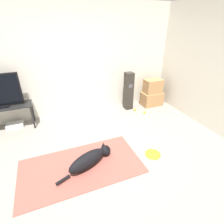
{
  "coord_description": "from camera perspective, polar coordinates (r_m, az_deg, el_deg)",
  "views": [
    {
      "loc": [
        -0.63,
        -2.04,
        2.12
      ],
      "look_at": [
        0.57,
        0.92,
        0.45
      ],
      "focal_mm": 28.0,
      "sensor_mm": 36.0,
      "label": 1
    }
  ],
  "objects": [
    {
      "name": "cardboard_box_upper",
      "position": [
        4.91,
        13.22,
        8.22
      ],
      "size": [
        0.47,
        0.31,
        0.37
      ],
      "color": "#A87A4C",
      "rests_on": "cardboard_box_lower"
    },
    {
      "name": "area_rug",
      "position": [
        3.04,
        -9.93,
        -17.04
      ],
      "size": [
        1.94,
        1.03,
        0.01
      ],
      "color": "#934C42",
      "rests_on": "ground_plane"
    },
    {
      "name": "dog",
      "position": [
        2.95,
        -7.15,
        -14.95
      ],
      "size": [
        0.98,
        0.49,
        0.26
      ],
      "color": "black",
      "rests_on": "area_rug"
    },
    {
      "name": "frisbee",
      "position": [
        3.28,
        13.18,
        -13.25
      ],
      "size": [
        0.27,
        0.27,
        0.03
      ],
      "color": "yellow",
      "rests_on": "ground_plane"
    },
    {
      "name": "cardboard_box_lower",
      "position": [
        5.03,
        12.82,
        4.25
      ],
      "size": [
        0.56,
        0.36,
        0.37
      ],
      "color": "#A87A4C",
      "rests_on": "ground_plane"
    },
    {
      "name": "wall_back",
      "position": [
        4.28,
        -13.54,
        15.47
      ],
      "size": [
        8.0,
        0.06,
        2.55
      ],
      "color": "beige",
      "rests_on": "ground_plane"
    },
    {
      "name": "floor_speaker",
      "position": [
        4.61,
        5.43,
        6.78
      ],
      "size": [
        0.2,
        0.21,
        0.98
      ],
      "color": "#2D2823",
      "rests_on": "ground_plane"
    },
    {
      "name": "ground_plane",
      "position": [
        3.01,
        -3.62,
        -17.22
      ],
      "size": [
        12.0,
        12.0,
        0.0
      ],
      "primitive_type": "plane",
      "color": "gray"
    },
    {
      "name": "game_console",
      "position": [
        4.49,
        -29.09,
        -3.73
      ],
      "size": [
        0.35,
        0.24,
        0.09
      ],
      "color": "white",
      "rests_on": "ground_plane"
    },
    {
      "name": "tennis_ball_near_speaker",
      "position": [
        4.57,
        10.61,
        -0.08
      ],
      "size": [
        0.07,
        0.07,
        0.07
      ],
      "color": "#C6E033",
      "rests_on": "ground_plane"
    },
    {
      "name": "tennis_ball_by_boxes",
      "position": [
        4.66,
        7.5,
        0.76
      ],
      "size": [
        0.07,
        0.07,
        0.07
      ],
      "color": "#C6E033",
      "rests_on": "ground_plane"
    },
    {
      "name": "tv_stand",
      "position": [
        4.31,
        -32.2,
        0.56
      ],
      "size": [
        1.16,
        0.41,
        0.54
      ],
      "color": "black",
      "rests_on": "ground_plane"
    }
  ]
}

